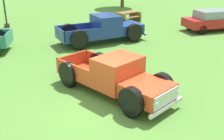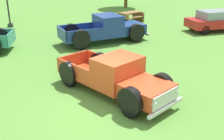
{
  "view_description": "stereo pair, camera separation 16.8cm",
  "coord_description": "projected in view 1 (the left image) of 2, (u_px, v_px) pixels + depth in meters",
  "views": [
    {
      "loc": [
        -1.85,
        -7.87,
        4.52
      ],
      "look_at": [
        0.55,
        0.94,
        0.9
      ],
      "focal_mm": 43.81,
      "sensor_mm": 36.0,
      "label": 1
    },
    {
      "loc": [
        -1.69,
        -7.91,
        4.52
      ],
      "look_at": [
        0.55,
        0.94,
        0.9
      ],
      "focal_mm": 43.81,
      "sensor_mm": 36.0,
      "label": 2
    }
  ],
  "objects": [
    {
      "name": "picnic_table",
      "position": [
        128.0,
        15.0,
        22.01
      ],
      "size": [
        2.22,
        2.04,
        0.78
      ],
      "color": "olive",
      "rests_on": "ground_plane"
    },
    {
      "name": "pickup_truck_behind_left",
      "position": [
        107.0,
        29.0,
        16.42
      ],
      "size": [
        5.51,
        2.92,
        1.6
      ],
      "color": "navy",
      "rests_on": "ground_plane"
    },
    {
      "name": "ground_plane",
      "position": [
        104.0,
        106.0,
        9.18
      ],
      "size": [
        80.0,
        80.0,
        0.0
      ],
      "primitive_type": "plane",
      "color": "#548C38"
    },
    {
      "name": "pickup_truck_foreground",
      "position": [
        119.0,
        78.0,
        9.67
      ],
      "size": [
        3.83,
        4.95,
        1.45
      ],
      "color": "#D14723",
      "rests_on": "ground_plane"
    },
    {
      "name": "sedan_distant_a",
      "position": [
        214.0,
        20.0,
        19.1
      ],
      "size": [
        4.31,
        1.9,
        1.42
      ],
      "color": "#B21E1E",
      "rests_on": "ground_plane"
    }
  ]
}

